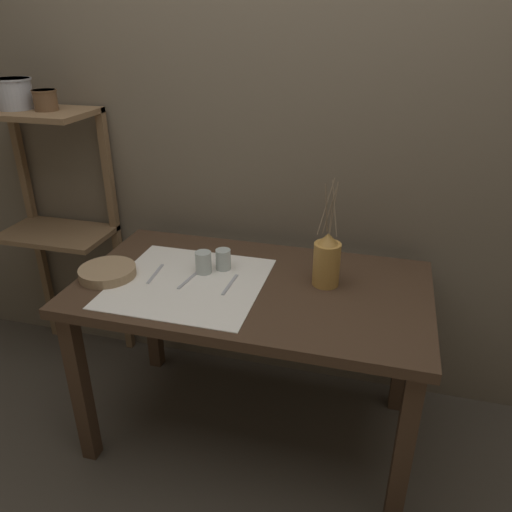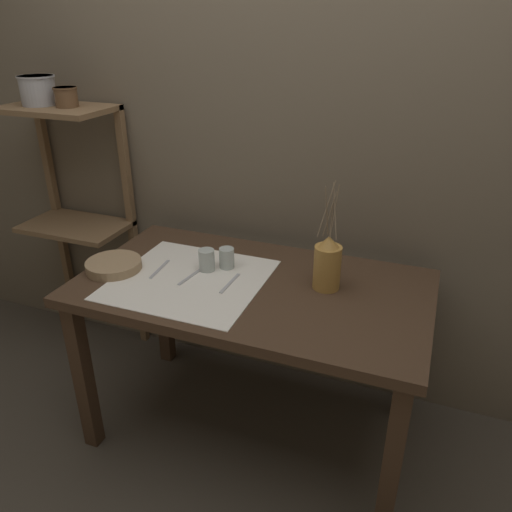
{
  "view_description": "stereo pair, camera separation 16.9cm",
  "coord_description": "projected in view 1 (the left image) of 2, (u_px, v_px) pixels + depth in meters",
  "views": [
    {
      "loc": [
        0.45,
        -1.61,
        1.67
      ],
      "look_at": [
        0.02,
        0.0,
        0.86
      ],
      "focal_mm": 35.0,
      "sensor_mm": 36.0,
      "label": 1
    },
    {
      "loc": [
        0.61,
        -1.55,
        1.67
      ],
      "look_at": [
        0.02,
        0.0,
        0.86
      ],
      "focal_mm": 35.0,
      "sensor_mm": 36.0,
      "label": 2
    }
  ],
  "objects": [
    {
      "name": "wooden_shelf_unit",
      "position": [
        56.0,
        196.0,
        2.37
      ],
      "size": [
        0.51,
        0.31,
        1.29
      ],
      "color": "brown",
      "rests_on": "ground_plane"
    },
    {
      "name": "metal_pot_small",
      "position": [
        45.0,
        99.0,
        2.12
      ],
      "size": [
        0.1,
        0.1,
        0.09
      ],
      "color": "brown",
      "rests_on": "wooden_shelf_unit"
    },
    {
      "name": "fork_outer",
      "position": [
        230.0,
        284.0,
        1.89
      ],
      "size": [
        0.02,
        0.16,
        0.0
      ],
      "color": "#A8A8AD",
      "rests_on": "wooden_table"
    },
    {
      "name": "glass_tumbler_near",
      "position": [
        203.0,
        262.0,
        1.97
      ],
      "size": [
        0.06,
        0.06,
        0.09
      ],
      "color": "#B7C1BC",
      "rests_on": "wooden_table"
    },
    {
      "name": "glass_tumbler_far",
      "position": [
        223.0,
        259.0,
        1.99
      ],
      "size": [
        0.06,
        0.06,
        0.08
      ],
      "color": "#B7C1BC",
      "rests_on": "wooden_table"
    },
    {
      "name": "wooden_bowl",
      "position": [
        108.0,
        272.0,
        1.95
      ],
      "size": [
        0.22,
        0.22,
        0.04
      ],
      "color": "#9E7F5B",
      "rests_on": "wooden_table"
    },
    {
      "name": "wooden_table",
      "position": [
        252.0,
        305.0,
        1.95
      ],
      "size": [
        1.34,
        0.75,
        0.74
      ],
      "color": "#422D1E",
      "rests_on": "ground_plane"
    },
    {
      "name": "spoon_inner",
      "position": [
        196.0,
        273.0,
        1.97
      ],
      "size": [
        0.04,
        0.17,
        0.02
      ],
      "color": "#A8A8AD",
      "rests_on": "wooden_table"
    },
    {
      "name": "ground_plane",
      "position": [
        252.0,
        428.0,
        2.23
      ],
      "size": [
        12.0,
        12.0,
        0.0
      ],
      "primitive_type": "plane",
      "color": "#473F35"
    },
    {
      "name": "pitcher_with_flowers",
      "position": [
        327.0,
        261.0,
        1.86
      ],
      "size": [
        0.1,
        0.1,
        0.42
      ],
      "color": "#B7843D",
      "rests_on": "wooden_table"
    },
    {
      "name": "fork_inner",
      "position": [
        155.0,
        274.0,
        1.97
      ],
      "size": [
        0.02,
        0.16,
        0.0
      ],
      "color": "#A8A8AD",
      "rests_on": "wooden_table"
    },
    {
      "name": "stone_wall_back",
      "position": [
        282.0,
        136.0,
        2.12
      ],
      "size": [
        7.0,
        0.06,
        2.4
      ],
      "color": "#6B5E4C",
      "rests_on": "ground_plane"
    },
    {
      "name": "metal_pot_large",
      "position": [
        14.0,
        93.0,
        2.14
      ],
      "size": [
        0.16,
        0.16,
        0.13
      ],
      "color": "#A8A8AD",
      "rests_on": "wooden_shelf_unit"
    },
    {
      "name": "linen_cloth",
      "position": [
        188.0,
        283.0,
        1.91
      ],
      "size": [
        0.57,
        0.55,
        0.0
      ],
      "color": "white",
      "rests_on": "wooden_table"
    }
  ]
}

